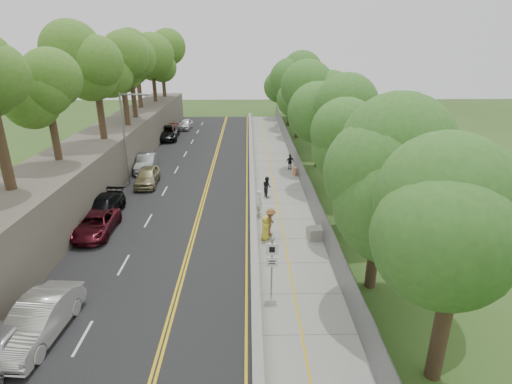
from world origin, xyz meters
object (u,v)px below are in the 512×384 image
(streetlight, at_px, (127,133))
(signpost, at_px, (272,261))
(car_1, at_px, (38,320))
(painter_0, at_px, (265,228))
(person_far, at_px, (290,162))
(concrete_block, at_px, (317,233))
(construction_barrel, at_px, (294,171))
(car_2, at_px, (96,224))

(streetlight, relative_size, signpost, 2.58)
(car_1, xyz_separation_m, painter_0, (9.98, 8.79, -0.02))
(person_far, bearing_deg, signpost, 65.66)
(painter_0, bearing_deg, person_far, 4.70)
(streetlight, height_order, car_1, streetlight)
(signpost, relative_size, concrete_block, 2.70)
(signpost, height_order, painter_0, signpost)
(streetlight, xyz_separation_m, painter_0, (11.44, -11.06, -3.78))
(person_far, bearing_deg, streetlight, -1.13)
(car_1, bearing_deg, painter_0, 45.95)
(streetlight, distance_m, person_far, 15.52)
(streetlight, height_order, concrete_block, streetlight)
(painter_0, bearing_deg, construction_barrel, 2.09)
(signpost, relative_size, car_1, 0.61)
(signpost, height_order, person_far, signpost)
(signpost, distance_m, car_1, 10.50)
(streetlight, height_order, car_2, streetlight)
(signpost, relative_size, car_2, 0.65)
(signpost, xyz_separation_m, person_far, (3.01, 20.91, -1.14))
(streetlight, distance_m, car_1, 20.26)
(construction_barrel, relative_size, painter_0, 0.51)
(construction_barrel, bearing_deg, streetlight, -172.28)
(signpost, height_order, construction_barrel, signpost)
(construction_barrel, bearing_deg, car_2, -140.24)
(painter_0, bearing_deg, concrete_block, -72.54)
(car_1, relative_size, car_2, 1.06)
(car_1, relative_size, person_far, 3.26)
(concrete_block, xyz_separation_m, person_far, (-0.23, 14.89, 0.39))
(signpost, xyz_separation_m, construction_barrel, (3.25, 19.02, -1.50))
(streetlight, bearing_deg, car_2, -87.79)
(construction_barrel, xyz_separation_m, concrete_block, (-0.00, -13.00, -0.03))
(streetlight, distance_m, signpost, 20.72)
(signpost, bearing_deg, construction_barrel, 80.30)
(construction_barrel, bearing_deg, person_far, 97.10)
(signpost, xyz_separation_m, car_1, (-10.05, -2.84, -1.09))
(streetlight, distance_m, construction_barrel, 15.47)
(person_far, bearing_deg, construction_barrel, 80.97)
(streetlight, bearing_deg, car_1, -85.79)
(streetlight, relative_size, concrete_block, 6.97)
(construction_barrel, bearing_deg, signpost, -99.70)
(construction_barrel, distance_m, car_2, 18.70)
(person_far, bearing_deg, concrete_block, 74.76)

